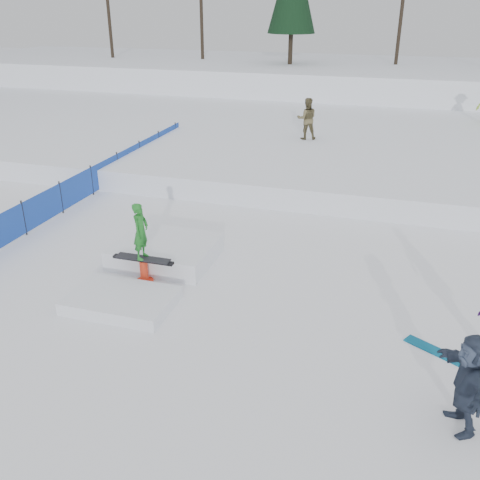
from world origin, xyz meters
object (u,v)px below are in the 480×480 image
(spectator_dark, at_px, (468,383))
(jib_rail_feature, at_px, (154,262))
(safety_fence, at_px, (92,180))
(walker_olive, at_px, (307,119))

(spectator_dark, xyz_separation_m, jib_rail_feature, (-7.25, 3.55, -0.59))
(safety_fence, relative_size, walker_olive, 8.87)
(safety_fence, distance_m, spectator_dark, 14.67)
(walker_olive, xyz_separation_m, spectator_dark, (5.59, -15.82, -0.81))
(jib_rail_feature, bearing_deg, spectator_dark, -26.09)
(safety_fence, distance_m, jib_rail_feature, 6.81)
(walker_olive, bearing_deg, jib_rail_feature, 64.73)
(walker_olive, bearing_deg, safety_fence, 31.53)
(safety_fence, xyz_separation_m, walker_olive, (6.41, 7.40, 1.15))
(safety_fence, height_order, spectator_dark, spectator_dark)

